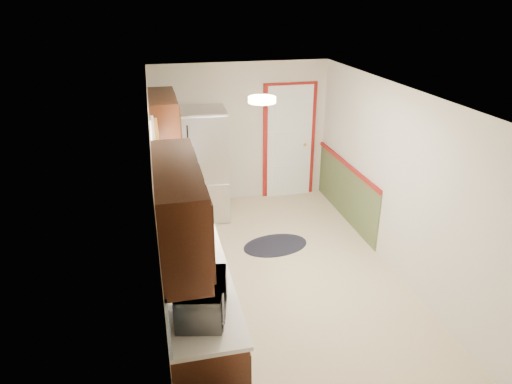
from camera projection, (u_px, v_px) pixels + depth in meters
room_shell at (281, 189)px, 5.59m from camera, size 3.20×5.20×2.52m
kitchen_run at (184, 240)px, 5.23m from camera, size 0.63×4.00×2.20m
back_wall_trim at (301, 152)px, 7.90m from camera, size 1.12×2.30×2.08m
ceiling_fixture at (262, 100)px, 4.89m from camera, size 0.30×0.30×0.06m
microwave at (202, 295)px, 3.74m from camera, size 0.43×0.62×0.38m
refrigerator at (203, 165)px, 7.27m from camera, size 0.78×0.77×1.80m
rug at (275, 245)px, 6.71m from camera, size 1.05×0.76×0.01m
cooktop at (180, 191)px, 6.18m from camera, size 0.50×0.60×0.02m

